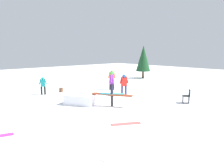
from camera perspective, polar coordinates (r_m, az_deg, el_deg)
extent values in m
plane|color=white|center=(13.16, 0.00, -5.78)|extent=(60.00, 60.00, 0.00)
cylinder|color=black|center=(13.08, 0.00, -4.38)|extent=(0.14, 0.14, 0.66)
cube|color=#A53F1E|center=(13.00, 0.00, -2.79)|extent=(2.32, 1.44, 0.08)
cube|color=white|center=(13.83, -7.88, -3.81)|extent=(2.30, 2.18, 0.62)
cube|color=#2CB3C5|center=(12.99, 0.00, -2.55)|extent=(1.28, 1.13, 0.03)
cylinder|color=#232235|center=(12.80, -0.07, -1.33)|extent=(0.14, 0.14, 0.58)
cylinder|color=#232235|center=(13.06, 0.07, -1.13)|extent=(0.14, 0.14, 0.58)
cube|color=purple|center=(12.84, 0.00, 1.18)|extent=(0.38, 0.39, 0.52)
cylinder|color=purple|center=(12.62, -0.12, 1.58)|extent=(0.25, 0.28, 0.48)
cylinder|color=purple|center=(13.04, 0.12, 1.82)|extent=(0.25, 0.28, 0.48)
sphere|color=green|center=(12.80, 0.00, 2.82)|extent=(0.22, 0.22, 0.22)
cylinder|color=black|center=(18.49, -0.47, -0.24)|extent=(0.15, 0.15, 0.79)
cylinder|color=black|center=(18.41, 0.38, -0.27)|extent=(0.15, 0.15, 0.79)
cube|color=orange|center=(18.35, -0.05, 1.90)|extent=(0.43, 0.38, 0.61)
cylinder|color=orange|center=(18.39, -0.74, 2.34)|extent=(0.22, 0.19, 0.54)
cylinder|color=orange|center=(18.28, 0.64, 2.30)|extent=(0.22, 0.19, 0.54)
sphere|color=brown|center=(18.30, -0.05, 3.20)|extent=(0.23, 0.23, 0.23)
cylinder|color=black|center=(17.21, -17.13, -1.61)|extent=(0.13, 0.13, 0.62)
cylinder|color=black|center=(17.22, -17.92, -1.64)|extent=(0.13, 0.13, 0.62)
cube|color=teal|center=(17.12, -17.61, 0.23)|extent=(0.31, 0.36, 0.50)
cylinder|color=teal|center=(17.10, -16.99, 0.62)|extent=(0.17, 0.21, 0.45)
cylinder|color=teal|center=(17.12, -18.27, 0.58)|extent=(0.17, 0.21, 0.45)
sphere|color=#0E9E88|center=(17.08, -17.67, 1.39)|extent=(0.20, 0.20, 0.20)
cylinder|color=navy|center=(15.85, 2.66, -1.87)|extent=(0.15, 0.15, 0.75)
cylinder|color=navy|center=(15.96, 3.61, -1.80)|extent=(0.15, 0.15, 0.75)
cube|color=red|center=(15.79, 3.16, 0.58)|extent=(0.35, 0.43, 0.60)
cylinder|color=red|center=(15.68, 2.39, 1.03)|extent=(0.18, 0.26, 0.54)
cylinder|color=red|center=(15.87, 3.93, 1.11)|extent=(0.18, 0.26, 0.54)
sphere|color=blue|center=(15.74, 3.17, 2.09)|extent=(0.24, 0.24, 0.24)
cube|color=white|center=(7.50, 0.67, -17.46)|extent=(0.59, 1.37, 0.02)
cube|color=#F45C57|center=(10.11, 3.65, -10.32)|extent=(0.92, 1.34, 0.02)
cube|color=#3F3F44|center=(14.58, 18.02, -3.88)|extent=(0.26, 0.34, 0.44)
cube|color=#3F3F44|center=(14.63, 19.42, -3.90)|extent=(0.26, 0.34, 0.44)
cube|color=black|center=(14.56, 18.77, -2.97)|extent=(0.62, 0.62, 0.04)
cube|color=black|center=(14.54, 19.59, -2.14)|extent=(0.29, 0.37, 0.40)
cube|color=brown|center=(17.89, -13.13, -1.51)|extent=(0.35, 0.37, 0.34)
cylinder|color=#4C331E|center=(26.20, 8.09, 2.46)|extent=(0.24, 0.24, 0.84)
cone|color=#194723|center=(26.06, 8.19, 6.64)|extent=(1.69, 1.69, 2.99)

